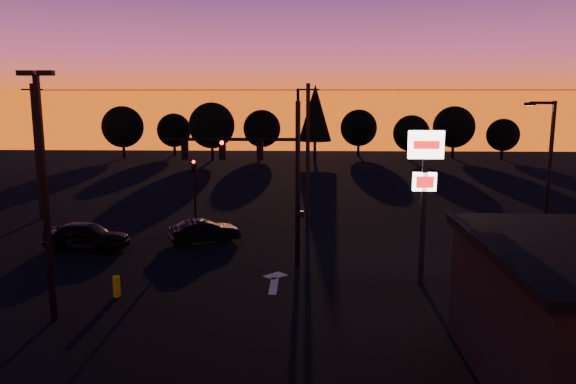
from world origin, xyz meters
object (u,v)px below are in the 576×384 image
(traffic_signal_mast, at_px, (264,166))
(secondary_signal, at_px, (195,183))
(car_mid, at_px, (204,231))
(suv_parked, at_px, (557,295))
(streetlight, at_px, (547,174))
(car_left, at_px, (87,236))
(bollard, at_px, (117,286))
(parking_lot_light, at_px, (44,181))
(pylon_sign, at_px, (425,175))

(traffic_signal_mast, height_order, secondary_signal, traffic_signal_mast)
(car_mid, xyz_separation_m, suv_parked, (15.35, -10.04, 0.12))
(streetlight, distance_m, car_left, 24.15)
(traffic_signal_mast, bearing_deg, streetlight, 6.14)
(secondary_signal, height_order, bollard, secondary_signal)
(secondary_signal, bearing_deg, car_left, -134.84)
(streetlight, distance_m, bollard, 21.13)
(streetlight, height_order, car_left, streetlight)
(secondary_signal, bearing_deg, traffic_signal_mast, -56.81)
(traffic_signal_mast, bearing_deg, car_left, 165.62)
(traffic_signal_mast, bearing_deg, secondary_signal, 123.19)
(traffic_signal_mast, bearing_deg, bollard, -142.48)
(bollard, xyz_separation_m, car_left, (-3.99, 7.02, 0.33))
(car_left, bearing_deg, suv_parked, -105.46)
(traffic_signal_mast, xyz_separation_m, parking_lot_light, (-7.40, -6.99, 0.33))
(secondary_signal, relative_size, suv_parked, 0.78)
(car_mid, bearing_deg, secondary_signal, -5.45)
(pylon_sign, distance_m, bollard, 13.85)
(traffic_signal_mast, xyz_separation_m, suv_parked, (11.60, -5.81, -4.16))
(secondary_signal, bearing_deg, suv_parked, -38.87)
(suv_parked, bearing_deg, car_mid, 117.46)
(traffic_signal_mast, distance_m, car_left, 10.98)
(pylon_sign, xyz_separation_m, suv_parked, (4.50, -3.31, -4.14))
(secondary_signal, xyz_separation_m, car_left, (-4.94, -4.97, -2.09))
(bollard, distance_m, car_left, 8.08)
(traffic_signal_mast, height_order, suv_parked, traffic_signal_mast)
(traffic_signal_mast, bearing_deg, car_mid, 131.54)
(bollard, relative_size, car_left, 0.20)
(secondary_signal, distance_m, bollard, 12.27)
(parking_lot_light, distance_m, car_left, 10.81)
(traffic_signal_mast, distance_m, secondary_signal, 9.19)
(traffic_signal_mast, xyz_separation_m, streetlight, (14.01, 1.51, -0.52))
(bollard, bearing_deg, suv_parked, -4.29)
(traffic_signal_mast, distance_m, streetlight, 14.10)
(pylon_sign, bearing_deg, secondary_signal, 140.23)
(car_mid, bearing_deg, car_left, 80.81)
(bollard, bearing_deg, secondary_signal, 85.44)
(traffic_signal_mast, height_order, streetlight, traffic_signal_mast)
(traffic_signal_mast, bearing_deg, suv_parked, -26.59)
(secondary_signal, relative_size, car_mid, 1.11)
(traffic_signal_mast, distance_m, pylon_sign, 7.52)
(secondary_signal, relative_size, pylon_sign, 0.64)
(streetlight, bearing_deg, suv_parked, -108.25)
(secondary_signal, height_order, streetlight, streetlight)
(secondary_signal, distance_m, parking_lot_light, 14.90)
(pylon_sign, relative_size, car_left, 1.51)
(car_mid, bearing_deg, suv_parked, -148.07)
(bollard, distance_m, suv_parked, 17.51)
(traffic_signal_mast, distance_m, bollard, 8.65)
(pylon_sign, height_order, streetlight, streetlight)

